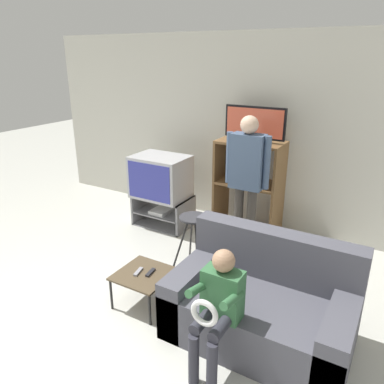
{
  "coord_description": "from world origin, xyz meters",
  "views": [
    {
      "loc": [
        2.08,
        -1.51,
        2.31
      ],
      "look_at": [
        0.15,
        1.78,
        0.9
      ],
      "focal_mm": 35.0,
      "sensor_mm": 36.0,
      "label": 1
    }
  ],
  "objects_px": {
    "television_main": "(161,177)",
    "person_seated_child": "(218,304)",
    "media_shelf": "(249,187)",
    "remote_control_black": "(150,272)",
    "remote_control_white": "(138,272)",
    "tv_stand": "(163,211)",
    "couch": "(261,307)",
    "television_flat": "(255,125)",
    "person_standing_adult": "(247,173)",
    "folding_stool": "(194,227)",
    "snack_table": "(144,276)"
  },
  "relations": [
    {
      "from": "television_flat",
      "to": "folding_stool",
      "type": "distance_m",
      "value": 1.55
    },
    {
      "from": "folding_stool",
      "to": "snack_table",
      "type": "bearing_deg",
      "value": -95.33
    },
    {
      "from": "media_shelf",
      "to": "remote_control_white",
      "type": "bearing_deg",
      "value": -97.68
    },
    {
      "from": "remote_control_black",
      "to": "remote_control_white",
      "type": "bearing_deg",
      "value": -163.42
    },
    {
      "from": "tv_stand",
      "to": "person_standing_adult",
      "type": "relative_size",
      "value": 0.47
    },
    {
      "from": "tv_stand",
      "to": "remote_control_black",
      "type": "height_order",
      "value": "tv_stand"
    },
    {
      "from": "person_standing_adult",
      "to": "person_seated_child",
      "type": "height_order",
      "value": "person_standing_adult"
    },
    {
      "from": "television_main",
      "to": "television_flat",
      "type": "distance_m",
      "value": 1.44
    },
    {
      "from": "tv_stand",
      "to": "folding_stool",
      "type": "distance_m",
      "value": 1.26
    },
    {
      "from": "tv_stand",
      "to": "couch",
      "type": "distance_m",
      "value": 2.47
    },
    {
      "from": "snack_table",
      "to": "couch",
      "type": "height_order",
      "value": "couch"
    },
    {
      "from": "television_main",
      "to": "media_shelf",
      "type": "height_order",
      "value": "media_shelf"
    },
    {
      "from": "television_flat",
      "to": "remote_control_white",
      "type": "height_order",
      "value": "television_flat"
    },
    {
      "from": "media_shelf",
      "to": "remote_control_white",
      "type": "distance_m",
      "value": 2.09
    },
    {
      "from": "television_flat",
      "to": "couch",
      "type": "xyz_separation_m",
      "value": [
        0.87,
        -1.87,
        -1.18
      ]
    },
    {
      "from": "remote_control_black",
      "to": "remote_control_white",
      "type": "height_order",
      "value": "same"
    },
    {
      "from": "media_shelf",
      "to": "remote_control_white",
      "type": "xyz_separation_m",
      "value": [
        -0.28,
        -2.05,
        -0.29
      ]
    },
    {
      "from": "tv_stand",
      "to": "media_shelf",
      "type": "distance_m",
      "value": 1.26
    },
    {
      "from": "television_main",
      "to": "couch",
      "type": "bearing_deg",
      "value": -35.17
    },
    {
      "from": "television_main",
      "to": "person_standing_adult",
      "type": "xyz_separation_m",
      "value": [
        1.32,
        -0.14,
        0.3
      ]
    },
    {
      "from": "television_main",
      "to": "television_flat",
      "type": "relative_size",
      "value": 0.94
    },
    {
      "from": "tv_stand",
      "to": "snack_table",
      "type": "relative_size",
      "value": 1.56
    },
    {
      "from": "television_main",
      "to": "snack_table",
      "type": "xyz_separation_m",
      "value": [
        0.89,
        -1.58,
        -0.42
      ]
    },
    {
      "from": "media_shelf",
      "to": "snack_table",
      "type": "relative_size",
      "value": 2.52
    },
    {
      "from": "tv_stand",
      "to": "remote_control_black",
      "type": "xyz_separation_m",
      "value": [
        0.93,
        -1.56,
        0.14
      ]
    },
    {
      "from": "folding_stool",
      "to": "remote_control_white",
      "type": "bearing_deg",
      "value": -98.93
    },
    {
      "from": "tv_stand",
      "to": "television_main",
      "type": "distance_m",
      "value": 0.51
    },
    {
      "from": "tv_stand",
      "to": "television_flat",
      "type": "bearing_deg",
      "value": 20.53
    },
    {
      "from": "remote_control_white",
      "to": "person_standing_adult",
      "type": "xyz_separation_m",
      "value": [
        0.48,
        1.45,
        0.67
      ]
    },
    {
      "from": "remote_control_black",
      "to": "person_standing_adult",
      "type": "height_order",
      "value": "person_standing_adult"
    },
    {
      "from": "television_flat",
      "to": "remote_control_white",
      "type": "xyz_separation_m",
      "value": [
        -0.32,
        -2.04,
        -1.12
      ]
    },
    {
      "from": "television_flat",
      "to": "remote_control_black",
      "type": "height_order",
      "value": "television_flat"
    },
    {
      "from": "couch",
      "to": "person_standing_adult",
      "type": "height_order",
      "value": "person_standing_adult"
    },
    {
      "from": "television_main",
      "to": "media_shelf",
      "type": "relative_size",
      "value": 0.59
    },
    {
      "from": "remote_control_white",
      "to": "couch",
      "type": "xyz_separation_m",
      "value": [
        1.18,
        0.17,
        -0.06
      ]
    },
    {
      "from": "television_main",
      "to": "television_flat",
      "type": "bearing_deg",
      "value": 21.03
    },
    {
      "from": "media_shelf",
      "to": "remote_control_black",
      "type": "xyz_separation_m",
      "value": [
        -0.17,
        -2.0,
        -0.29
      ]
    },
    {
      "from": "snack_table",
      "to": "person_standing_adult",
      "type": "relative_size",
      "value": 0.3
    },
    {
      "from": "television_main",
      "to": "remote_control_white",
      "type": "xyz_separation_m",
      "value": [
        0.84,
        -1.59,
        -0.37
      ]
    },
    {
      "from": "person_seated_child",
      "to": "television_main",
      "type": "bearing_deg",
      "value": 133.76
    },
    {
      "from": "television_main",
      "to": "person_seated_child",
      "type": "xyz_separation_m",
      "value": [
        1.85,
        -1.93,
        -0.14
      ]
    },
    {
      "from": "television_flat",
      "to": "couch",
      "type": "distance_m",
      "value": 2.37
    },
    {
      "from": "television_flat",
      "to": "television_main",
      "type": "bearing_deg",
      "value": -158.97
    },
    {
      "from": "couch",
      "to": "person_standing_adult",
      "type": "xyz_separation_m",
      "value": [
        -0.7,
        1.28,
        0.73
      ]
    },
    {
      "from": "media_shelf",
      "to": "person_standing_adult",
      "type": "bearing_deg",
      "value": -71.3
    },
    {
      "from": "tv_stand",
      "to": "media_shelf",
      "type": "bearing_deg",
      "value": 21.73
    },
    {
      "from": "television_flat",
      "to": "person_seated_child",
      "type": "distance_m",
      "value": 2.63
    },
    {
      "from": "tv_stand",
      "to": "folding_stool",
      "type": "relative_size",
      "value": 1.23
    },
    {
      "from": "tv_stand",
      "to": "television_flat",
      "type": "distance_m",
      "value": 1.75
    },
    {
      "from": "remote_control_white",
      "to": "person_seated_child",
      "type": "xyz_separation_m",
      "value": [
        1.01,
        -0.34,
        0.24
      ]
    }
  ]
}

